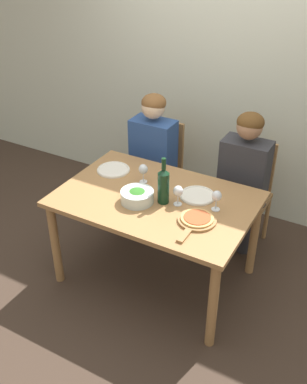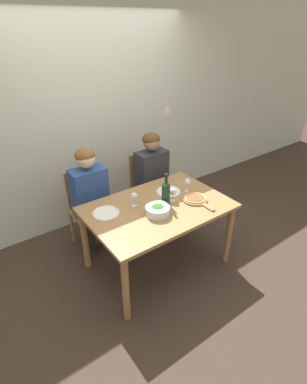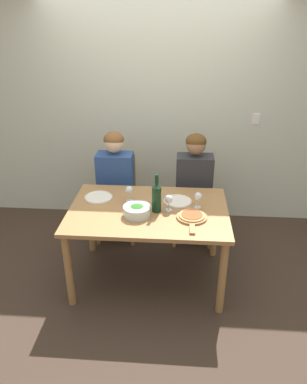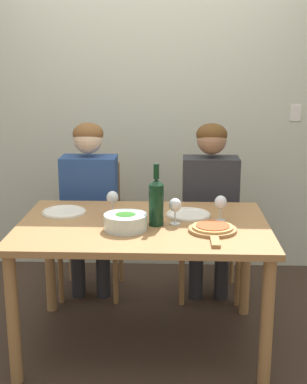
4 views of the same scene
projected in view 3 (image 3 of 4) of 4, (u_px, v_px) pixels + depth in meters
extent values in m
plane|color=#3D2D23|center=(149.00, 276.00, 3.66)|extent=(40.00, 40.00, 0.00)
cube|color=beige|center=(158.00, 108.00, 4.23)|extent=(10.00, 0.05, 2.70)
cube|color=white|center=(256.00, 119.00, 4.18)|extent=(0.08, 0.01, 0.12)
cube|color=#9E7042|center=(148.00, 211.00, 3.34)|extent=(1.41, 0.95, 0.04)
cylinder|color=#9E7042|center=(69.00, 271.00, 3.18)|extent=(0.07, 0.07, 0.72)
cylinder|color=#9E7042|center=(222.00, 278.00, 3.09)|extent=(0.07, 0.07, 0.72)
cylinder|color=#9E7042|center=(91.00, 221.00, 3.92)|extent=(0.07, 0.07, 0.72)
cylinder|color=#9E7042|center=(215.00, 226.00, 3.83)|extent=(0.07, 0.07, 0.72)
cube|color=#9E7042|center=(117.00, 201.00, 4.14)|extent=(0.42, 0.42, 0.04)
cube|color=#9E7042|center=(119.00, 173.00, 4.20)|extent=(0.38, 0.03, 0.46)
cylinder|color=#9E7042|center=(98.00, 227.00, 4.08)|extent=(0.04, 0.04, 0.43)
cylinder|color=#9E7042|center=(132.00, 228.00, 4.06)|extent=(0.04, 0.04, 0.43)
cylinder|color=#9E7042|center=(104.00, 210.00, 4.42)|extent=(0.04, 0.04, 0.43)
cylinder|color=#9E7042|center=(136.00, 211.00, 4.40)|extent=(0.04, 0.04, 0.43)
cube|color=#9E7042|center=(193.00, 203.00, 4.08)|extent=(0.42, 0.42, 0.04)
cube|color=#9E7042|center=(193.00, 175.00, 4.15)|extent=(0.38, 0.03, 0.46)
cylinder|color=#9E7042|center=(174.00, 230.00, 4.03)|extent=(0.04, 0.04, 0.43)
cylinder|color=#9E7042|center=(210.00, 231.00, 4.00)|extent=(0.04, 0.04, 0.43)
cylinder|color=#9E7042|center=(175.00, 213.00, 4.37)|extent=(0.04, 0.04, 0.43)
cylinder|color=#9E7042|center=(208.00, 214.00, 4.34)|extent=(0.04, 0.04, 0.43)
cylinder|color=#28282D|center=(109.00, 221.00, 4.17)|extent=(0.10, 0.10, 0.47)
cylinder|color=#28282D|center=(125.00, 221.00, 4.15)|extent=(0.10, 0.10, 0.47)
cube|color=navy|center=(115.00, 178.00, 3.99)|extent=(0.38, 0.22, 0.54)
cylinder|color=navy|center=(93.00, 200.00, 3.85)|extent=(0.07, 0.31, 0.14)
cylinder|color=navy|center=(131.00, 201.00, 3.83)|extent=(0.07, 0.31, 0.14)
sphere|color=beige|center=(114.00, 143.00, 3.82)|extent=(0.20, 0.20, 0.20)
ellipsoid|color=brown|center=(114.00, 139.00, 3.81)|extent=(0.21, 0.21, 0.15)
cylinder|color=#28282D|center=(184.00, 224.00, 4.11)|extent=(0.10, 0.10, 0.47)
cylinder|color=#28282D|center=(200.00, 224.00, 4.10)|extent=(0.10, 0.10, 0.47)
cube|color=#2D2D33|center=(194.00, 180.00, 3.94)|extent=(0.38, 0.22, 0.54)
cylinder|color=#2D2D33|center=(174.00, 203.00, 3.80)|extent=(0.07, 0.31, 0.14)
cylinder|color=#2D2D33|center=(214.00, 204.00, 3.77)|extent=(0.07, 0.31, 0.14)
sphere|color=#9E7051|center=(196.00, 145.00, 3.77)|extent=(0.20, 0.20, 0.20)
ellipsoid|color=#563819|center=(196.00, 141.00, 3.76)|extent=(0.21, 0.21, 0.15)
cylinder|color=black|center=(157.00, 199.00, 3.25)|extent=(0.08, 0.08, 0.23)
cone|color=black|center=(157.00, 186.00, 3.19)|extent=(0.08, 0.08, 0.03)
cylinder|color=black|center=(157.00, 179.00, 3.16)|extent=(0.03, 0.03, 0.08)
cylinder|color=silver|center=(137.00, 211.00, 3.21)|extent=(0.24, 0.24, 0.09)
ellipsoid|color=#2D6B23|center=(137.00, 210.00, 3.21)|extent=(0.19, 0.19, 0.09)
cylinder|color=silver|center=(98.00, 198.00, 3.52)|extent=(0.26, 0.26, 0.01)
torus|color=silver|center=(98.00, 197.00, 3.52)|extent=(0.26, 0.26, 0.02)
cylinder|color=silver|center=(178.00, 201.00, 3.45)|extent=(0.26, 0.26, 0.01)
torus|color=silver|center=(178.00, 201.00, 3.45)|extent=(0.26, 0.26, 0.02)
cylinder|color=#9E7042|center=(192.00, 217.00, 3.19)|extent=(0.26, 0.26, 0.02)
cube|color=#9E7042|center=(192.00, 229.00, 3.01)|extent=(0.04, 0.14, 0.02)
cylinder|color=tan|center=(192.00, 215.00, 3.18)|extent=(0.22, 0.22, 0.01)
cylinder|color=#AD4C28|center=(192.00, 215.00, 3.18)|extent=(0.18, 0.18, 0.01)
cylinder|color=silver|center=(130.00, 201.00, 3.47)|extent=(0.06, 0.06, 0.01)
cylinder|color=silver|center=(129.00, 197.00, 3.45)|extent=(0.01, 0.01, 0.07)
ellipsoid|color=silver|center=(129.00, 190.00, 3.42)|extent=(0.07, 0.07, 0.08)
ellipsoid|color=maroon|center=(129.00, 191.00, 3.43)|extent=(0.06, 0.06, 0.03)
cylinder|color=silver|center=(198.00, 207.00, 3.35)|extent=(0.06, 0.06, 0.01)
cylinder|color=silver|center=(198.00, 203.00, 3.34)|extent=(0.01, 0.01, 0.07)
ellipsoid|color=silver|center=(198.00, 196.00, 3.31)|extent=(0.07, 0.07, 0.08)
ellipsoid|color=maroon|center=(198.00, 198.00, 3.31)|extent=(0.06, 0.06, 0.03)
cylinder|color=silver|center=(169.00, 210.00, 3.31)|extent=(0.06, 0.06, 0.01)
cylinder|color=silver|center=(169.00, 206.00, 3.29)|extent=(0.01, 0.01, 0.07)
ellipsoid|color=silver|center=(169.00, 199.00, 3.26)|extent=(0.07, 0.07, 0.08)
ellipsoid|color=maroon|center=(169.00, 200.00, 3.27)|extent=(0.06, 0.06, 0.03)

